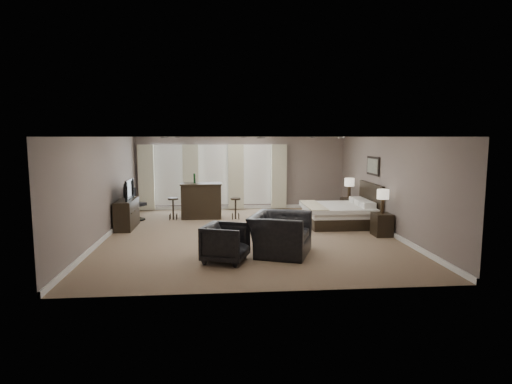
{
  "coord_description": "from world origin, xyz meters",
  "views": [
    {
      "loc": [
        -0.81,
        -11.15,
        2.6
      ],
      "look_at": [
        0.2,
        0.4,
        1.1
      ],
      "focal_mm": 30.0,
      "sensor_mm": 36.0,
      "label": 1
    }
  ],
  "objects": [
    {
      "name": "dresser",
      "position": [
        -3.45,
        1.19,
        0.41
      ],
      "size": [
        0.46,
        1.41,
        0.82
      ],
      "primitive_type": "cube",
      "color": "black",
      "rests_on": "ground"
    },
    {
      "name": "nightstand_far",
      "position": [
        3.47,
        2.5,
        0.29
      ],
      "size": [
        0.44,
        0.54,
        0.59
      ],
      "primitive_type": "cube",
      "color": "black",
      "rests_on": "ground"
    },
    {
      "name": "tv",
      "position": [
        -3.45,
        1.19,
        0.89
      ],
      "size": [
        0.57,
        1.0,
        0.13
      ],
      "primitive_type": "imported",
      "rotation": [
        0.0,
        0.0,
        1.57
      ],
      "color": "black",
      "rests_on": "dresser"
    },
    {
      "name": "lamp_far",
      "position": [
        3.47,
        2.5,
        0.92
      ],
      "size": [
        0.32,
        0.32,
        0.66
      ],
      "primitive_type": "cube",
      "color": "beige",
      "rests_on": "nightstand_far"
    },
    {
      "name": "desk_chair",
      "position": [
        -3.41,
        2.3,
        0.54
      ],
      "size": [
        0.77,
        0.77,
        1.08
      ],
      "primitive_type": "cube",
      "rotation": [
        0.0,
        0.0,
        2.51
      ],
      "color": "black",
      "rests_on": "ground"
    },
    {
      "name": "bar_counter",
      "position": [
        -1.37,
        2.49,
        0.57
      ],
      "size": [
        1.31,
        0.68,
        1.14
      ],
      "primitive_type": "cube",
      "color": "black",
      "rests_on": "ground"
    },
    {
      "name": "nightstand_near",
      "position": [
        3.47,
        -0.4,
        0.3
      ],
      "size": [
        0.45,
        0.55,
        0.6
      ],
      "primitive_type": "cube",
      "color": "black",
      "rests_on": "ground"
    },
    {
      "name": "wall_art",
      "position": [
        3.7,
        1.05,
        1.75
      ],
      "size": [
        0.04,
        0.96,
        0.56
      ],
      "primitive_type": "cube",
      "color": "slate",
      "rests_on": "room"
    },
    {
      "name": "armchair_near",
      "position": [
        0.54,
        -1.92,
        0.61
      ],
      "size": [
        1.33,
        1.62,
        1.21
      ],
      "primitive_type": "imported",
      "rotation": [
        0.0,
        0.0,
        1.21
      ],
      "color": "black",
      "rests_on": "ground"
    },
    {
      "name": "bar_stool_left",
      "position": [
        -2.26,
        2.31,
        0.35
      ],
      "size": [
        0.41,
        0.41,
        0.7
      ],
      "primitive_type": "cube",
      "rotation": [
        0.0,
        0.0,
        0.28
      ],
      "color": "black",
      "rests_on": "ground"
    },
    {
      "name": "bar_stool_right",
      "position": [
        -0.29,
        2.25,
        0.34
      ],
      "size": [
        0.41,
        0.41,
        0.68
      ],
      "primitive_type": "cube",
      "rotation": [
        0.0,
        0.0,
        0.34
      ],
      "color": "black",
      "rests_on": "ground"
    },
    {
      "name": "armchair_far",
      "position": [
        -0.68,
        -2.42,
        0.44
      ],
      "size": [
        1.04,
        1.08,
        0.88
      ],
      "primitive_type": "imported",
      "rotation": [
        0.0,
        0.0,
        1.23
      ],
      "color": "black",
      "rests_on": "ground"
    },
    {
      "name": "bed",
      "position": [
        2.58,
        1.05,
        0.62
      ],
      "size": [
        1.96,
        1.87,
        1.24
      ],
      "primitive_type": "cube",
      "color": "silver",
      "rests_on": "ground"
    },
    {
      "name": "lamp_near",
      "position": [
        3.47,
        -0.4,
        0.92
      ],
      "size": [
        0.31,
        0.31,
        0.64
      ],
      "primitive_type": "cube",
      "color": "beige",
      "rests_on": "nightstand_near"
    },
    {
      "name": "room",
      "position": [
        0.0,
        0.0,
        1.3
      ],
      "size": [
        7.6,
        8.6,
        2.64
      ],
      "color": "#78624C",
      "rests_on": "ground"
    },
    {
      "name": "window_bay",
      "position": [
        -1.0,
        4.11,
        1.2
      ],
      "size": [
        5.25,
        0.2,
        2.3
      ],
      "color": "silver",
      "rests_on": "room"
    }
  ]
}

